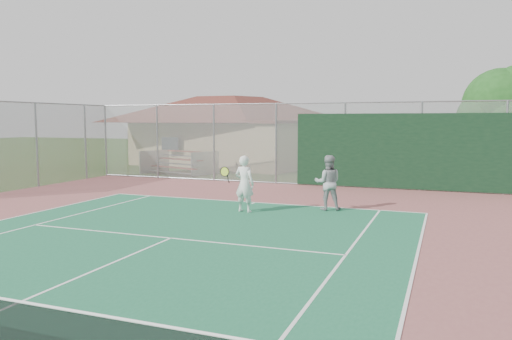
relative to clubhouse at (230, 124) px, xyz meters
The scene contains 7 objects.
back_fence 11.85m from the clubhouse, 41.95° to the right, with size 20.08×0.11×3.53m.
side_fence_left 12.84m from the clubhouse, 105.03° to the right, with size 0.08×9.00×3.50m.
clubhouse is the anchor object (origin of this frame).
bleachers 6.11m from the clubhouse, 93.61° to the right, with size 3.69×2.75×1.18m.
tree 15.72m from the clubhouse, 20.19° to the right, with size 3.60×3.41×5.02m.
player_white_front 16.39m from the clubhouse, 64.59° to the right, with size 1.01×0.58×1.71m.
player_grey_back 16.44m from the clubhouse, 55.48° to the right, with size 0.96×0.84×1.69m.
Camera 1 is at (5.99, -3.59, 2.77)m, focal length 35.00 mm.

